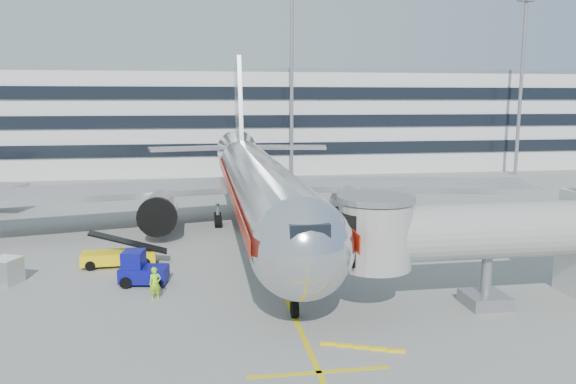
{
  "coord_description": "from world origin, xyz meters",
  "views": [
    {
      "loc": [
        -4.6,
        -35.1,
        11.09
      ],
      "look_at": [
        2.06,
        7.36,
        4.0
      ],
      "focal_mm": 35.0,
      "sensor_mm": 36.0,
      "label": 1
    }
  ],
  "objects": [
    {
      "name": "baggage_tug",
      "position": [
        -8.34,
        -1.39,
        0.91
      ],
      "size": [
        3.01,
        2.17,
        2.09
      ],
      "color": "#0A0B78",
      "rests_on": "ground"
    },
    {
      "name": "terminal",
      "position": [
        0.0,
        57.95,
        7.8
      ],
      "size": [
        150.0,
        24.25,
        15.6
      ],
      "color": "silver",
      "rests_on": "ground"
    },
    {
      "name": "ramp_worker",
      "position": [
        -7.28,
        -4.24,
        0.93
      ],
      "size": [
        0.79,
        0.64,
        1.87
      ],
      "primitive_type": "imported",
      "rotation": [
        0.0,
        0.0,
        0.32
      ],
      "color": "#9EF419",
      "rests_on": "ground"
    },
    {
      "name": "belt_loader",
      "position": [
        -10.21,
        2.86,
        0.69
      ],
      "size": [
        5.12,
        2.05,
        2.43
      ],
      "color": "yellow",
      "rests_on": "ground"
    },
    {
      "name": "main_jet",
      "position": [
        0.0,
        11.72,
        4.23
      ],
      "size": [
        50.95,
        48.7,
        16.06
      ],
      "color": "silver",
      "rests_on": "ground"
    },
    {
      "name": "light_mast_east",
      "position": [
        42.0,
        42.0,
        14.88
      ],
      "size": [
        2.4,
        1.2,
        25.45
      ],
      "color": "gray",
      "rests_on": "ground"
    },
    {
      "name": "stop_bar",
      "position": [
        0.0,
        -14.0,
        0.01
      ],
      "size": [
        6.0,
        0.25,
        0.01
      ],
      "primitive_type": "cube",
      "color": "#DFC00B",
      "rests_on": "ground"
    },
    {
      "name": "jet_bridge",
      "position": [
        12.18,
        -8.0,
        3.87
      ],
      "size": [
        17.8,
        4.5,
        7.0
      ],
      "color": "silver",
      "rests_on": "ground"
    },
    {
      "name": "lead_in_line",
      "position": [
        0.0,
        10.0,
        0.01
      ],
      "size": [
        0.25,
        70.0,
        0.01
      ],
      "primitive_type": "cube",
      "color": "#DFC00B",
      "rests_on": "ground"
    },
    {
      "name": "cargo_container_front",
      "position": [
        -16.5,
        0.12,
        0.8
      ],
      "size": [
        1.98,
        1.98,
        1.59
      ],
      "color": "#B0B3B8",
      "rests_on": "ground"
    },
    {
      "name": "ground",
      "position": [
        0.0,
        0.0,
        0.0
      ],
      "size": [
        180.0,
        180.0,
        0.0
      ],
      "primitive_type": "plane",
      "color": "gray",
      "rests_on": "ground"
    },
    {
      "name": "light_mast_centre",
      "position": [
        8.0,
        42.0,
        14.88
      ],
      "size": [
        2.4,
        1.2,
        25.45
      ],
      "color": "gray",
      "rests_on": "ground"
    }
  ]
}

